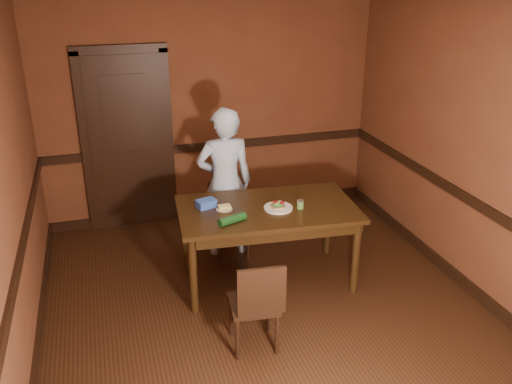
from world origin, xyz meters
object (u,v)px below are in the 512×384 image
dining_table (267,244)px  sandwich_plate (278,207)px  sauce_jar (300,204)px  chair_near (253,302)px  chair_far (233,221)px  person (225,183)px  food_tub (206,204)px  cheese_saucer (224,208)px

dining_table → sandwich_plate: (0.09, -0.06, 0.42)m
sauce_jar → dining_table: bearing=159.0°
chair_near → sauce_jar: 1.17m
chair_far → sauce_jar: (0.49, -0.72, 0.45)m
chair_far → dining_table: bearing=-57.9°
chair_far → person: 0.43m
sandwich_plate → food_tub: 0.69m
dining_table → sandwich_plate: size_ratio=6.19×
chair_far → cheese_saucer: size_ratio=5.17×
chair_near → food_tub: 1.19m
chair_far → cheese_saucer: (-0.22, -0.55, 0.42)m
person → food_tub: bearing=61.9°
person → sauce_jar: 0.97m
person → sandwich_plate: size_ratio=5.93×
sauce_jar → cheese_saucer: size_ratio=0.54×
chair_far → sandwich_plate: bearing=-52.8°
cheese_saucer → sauce_jar: bearing=-13.4°
chair_near → cheese_saucer: (0.00, 0.99, 0.41)m
dining_table → sauce_jar: size_ratio=20.71×
dining_table → chair_far: (-0.19, 0.60, -0.00)m
chair_near → person: (0.16, 1.62, 0.41)m
sandwich_plate → sauce_jar: bearing=-13.4°
person → sauce_jar: person is taller
dining_table → food_tub: food_tub is taller
cheese_saucer → food_tub: food_tub is taller
chair_far → person: bearing=143.1°
chair_near → sandwich_plate: sandwich_plate is taller
chair_far → chair_near: 1.56m
sauce_jar → food_tub: 0.90m
chair_near → sauce_jar: size_ratio=10.00×
cheese_saucer → food_tub: bearing=144.1°
chair_far → chair_near: bearing=-83.8°
dining_table → cheese_saucer: cheese_saucer is taller
sauce_jar → food_tub: bearing=162.0°
dining_table → chair_far: dining_table is taller
chair_near → food_tub: food_tub is taller
sandwich_plate → chair_near: bearing=-119.9°
dining_table → person: bearing=115.1°
person → cheese_saucer: size_ratio=10.68×
person → cheese_saucer: 0.64m
person → food_tub: person is taller
chair_near → person: bearing=-90.2°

